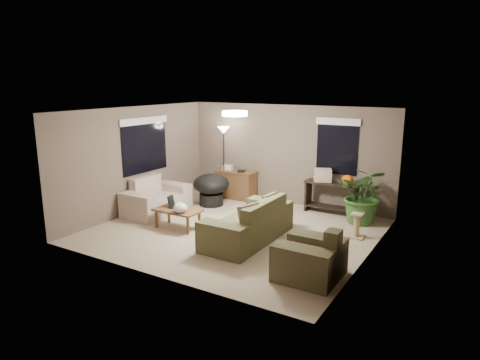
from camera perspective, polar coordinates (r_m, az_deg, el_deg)
The scene contains 20 objects.
room_shell at distance 8.72m, azimuth -0.68°, elevation 1.03°, with size 5.50×5.50×5.50m.
main_sofa at distance 8.43m, azimuth 1.34°, elevation -6.14°, with size 0.95×2.20×0.85m.
throw_pillows at distance 8.21m, azimuth 2.91°, elevation -4.09°, with size 0.35×1.38×0.47m.
loveseat at distance 10.36m, azimuth -11.16°, elevation -2.70°, with size 0.90×1.60×0.85m.
armchair at distance 7.00m, azimuth 9.42°, elevation -10.43°, with size 0.95×1.00×0.85m.
coffee_table at distance 9.18m, azimuth -8.32°, elevation -4.25°, with size 1.00×0.55×0.42m.
laptop at distance 9.32m, azimuth -8.75°, elevation -3.22°, with size 0.41×0.34×0.24m.
plastic_bag at distance 8.90m, azimuth -7.96°, elevation -3.68°, with size 0.30×0.27×0.21m, color white.
desk at distance 11.41m, azimuth -0.55°, elevation -0.57°, with size 1.10×0.50×0.75m.
desk_papers at distance 11.39m, azimuth -1.25°, elevation 1.58°, with size 0.71×0.31×0.12m.
console_table at distance 10.32m, azimuth 12.17°, elevation -2.02°, with size 1.30×0.40×0.75m.
pumpkin at distance 10.11m, azimuth 14.15°, elevation 0.04°, with size 0.27×0.27×0.22m, color orange.
cardboard_box at distance 10.29m, azimuth 10.98°, elevation 0.64°, with size 0.39×0.30×0.30m, color beige.
papasan_chair at distance 10.77m, azimuth -3.87°, elevation -0.95°, with size 1.17×1.17×0.80m.
floor_lamp at distance 11.24m, azimuth -2.20°, elevation 5.53°, with size 0.32×0.32×1.91m.
ceiling_fixture at distance 8.55m, azimuth -0.70°, elevation 8.85°, with size 0.50×0.50×0.10m, color white.
houseplant at distance 9.74m, azimuth 16.22°, elevation -2.75°, with size 1.16×1.28×1.00m, color #2D5923.
cat_scratching_post at distance 8.92m, azimuth 15.27°, elevation -6.07°, with size 0.32×0.32×0.50m.
window_left at distance 10.52m, azimuth -12.61°, elevation 5.74°, with size 0.05×1.56×1.33m.
window_back at distance 10.32m, azimuth 12.88°, elevation 5.60°, with size 1.06×0.05×1.33m.
Camera 1 is at (4.49, -7.25, 3.06)m, focal length 32.00 mm.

